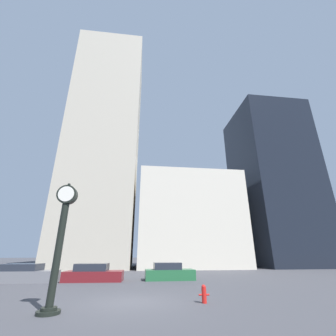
% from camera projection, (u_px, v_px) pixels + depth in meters
% --- Properties ---
extents(ground_plane, '(200.00, 200.00, 0.00)m').
position_uv_depth(ground_plane, '(131.00, 302.00, 9.74)').
color(ground_plane, '#424247').
extents(building_tall_tower, '(10.64, 12.00, 38.01)m').
position_uv_depth(building_tall_tower, '(106.00, 146.00, 38.05)').
color(building_tall_tower, '#BCB29E').
rests_on(building_tall_tower, ground_plane).
extents(building_storefront_row, '(15.05, 12.00, 13.39)m').
position_uv_depth(building_storefront_row, '(187.00, 221.00, 35.26)').
color(building_storefront_row, beige).
rests_on(building_storefront_row, ground_plane).
extents(building_glass_modern, '(11.14, 12.00, 27.25)m').
position_uv_depth(building_glass_modern, '(272.00, 182.00, 39.48)').
color(building_glass_modern, black).
rests_on(building_glass_modern, ground_plane).
extents(street_clock, '(0.81, 0.81, 4.77)m').
position_uv_depth(street_clock, '(60.00, 239.00, 8.70)').
color(street_clock, black).
rests_on(street_clock, ground_plane).
extents(car_grey, '(4.53, 2.05, 1.25)m').
position_uv_depth(car_grey, '(24.00, 274.00, 16.54)').
color(car_grey, slate).
rests_on(car_grey, ground_plane).
extents(car_maroon, '(4.38, 1.94, 1.24)m').
position_uv_depth(car_maroon, '(93.00, 274.00, 16.98)').
color(car_maroon, maroon).
rests_on(car_maroon, ground_plane).
extents(car_green, '(3.91, 1.78, 1.28)m').
position_uv_depth(car_green, '(169.00, 272.00, 17.89)').
color(car_green, '#236038').
rests_on(car_green, ground_plane).
extents(fire_hydrant_near, '(0.46, 0.20, 0.71)m').
position_uv_depth(fire_hydrant_near, '(204.00, 294.00, 9.66)').
color(fire_hydrant_near, red).
rests_on(fire_hydrant_near, ground_plane).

